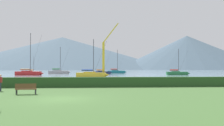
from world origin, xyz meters
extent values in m
plane|color=#3D602D|center=(0.00, 0.00, 0.00)|extent=(1000.00, 1000.00, 0.00)
cube|color=gray|center=(0.00, 137.00, 0.00)|extent=(320.00, 246.00, 0.00)
cube|color=#284C23|center=(0.00, 11.00, 0.59)|extent=(80.00, 1.20, 1.18)
cube|color=#19707A|center=(11.53, 82.14, 0.55)|extent=(7.29, 3.52, 1.10)
cone|color=#19707A|center=(15.47, 81.48, 0.55)|extent=(1.34, 1.12, 0.93)
cube|color=#16646E|center=(11.13, 82.21, 0.95)|extent=(2.84, 2.09, 0.70)
cylinder|color=#333338|center=(12.12, 82.04, 5.22)|extent=(0.14, 0.14, 9.23)
cylinder|color=#333338|center=(10.57, 82.30, 1.70)|extent=(3.12, 0.64, 0.12)
cylinder|color=red|center=(10.57, 82.30, 1.70)|extent=(2.71, 0.88, 0.44)
cylinder|color=#333338|center=(13.75, 81.77, 4.99)|extent=(3.28, 0.58, 8.78)
cube|color=navy|center=(5.22, 70.90, 0.48)|extent=(6.19, 2.31, 0.96)
cone|color=navy|center=(8.71, 70.78, 0.48)|extent=(1.08, 0.85, 0.82)
cube|color=#1B2449|center=(4.87, 70.91, 0.83)|extent=(2.32, 1.55, 0.61)
cylinder|color=#333338|center=(5.74, 70.88, 4.77)|extent=(0.12, 0.12, 8.49)
cylinder|color=#333338|center=(4.37, 70.92, 1.49)|extent=(2.76, 0.20, 0.10)
cylinder|color=orange|center=(4.37, 70.92, 1.49)|extent=(2.35, 0.46, 0.38)
cylinder|color=#333338|center=(7.18, 70.83, 4.56)|extent=(2.91, 0.13, 8.07)
cube|color=red|center=(-17.79, 57.47, 0.59)|extent=(7.71, 3.53, 1.17)
cone|color=red|center=(-13.58, 56.90, 0.59)|extent=(1.40, 1.16, 0.99)
cube|color=#A52020|center=(-18.21, 57.53, 1.01)|extent=(2.98, 2.14, 0.74)
cylinder|color=#333338|center=(-17.16, 57.38, 6.81)|extent=(0.15, 0.15, 12.33)
cylinder|color=#333338|center=(-18.82, 57.61, 1.81)|extent=(3.33, 0.58, 0.13)
cylinder|color=tan|center=(-18.82, 57.61, 1.81)|extent=(2.88, 0.85, 0.47)
cylinder|color=#333338|center=(-15.42, 57.15, 6.50)|extent=(3.51, 0.51, 11.72)
cube|color=#9E9EA3|center=(-11.41, 76.72, 0.60)|extent=(7.81, 3.44, 1.19)
cone|color=#9E9EA3|center=(-7.12, 76.22, 0.60)|extent=(1.40, 1.15, 1.01)
cube|color=gray|center=(-11.84, 76.77, 1.03)|extent=(3.00, 2.13, 0.76)
cylinder|color=#333338|center=(-10.77, 76.64, 5.54)|extent=(0.15, 0.15, 9.77)
cylinder|color=#333338|center=(-12.46, 76.84, 1.84)|extent=(3.39, 0.52, 0.13)
cylinder|color=#2D7542|center=(-12.46, 76.84, 1.84)|extent=(2.93, 0.80, 0.48)
cylinder|color=#333338|center=(-9.00, 76.44, 5.29)|extent=(3.57, 0.45, 9.29)
cube|color=gold|center=(1.64, 41.76, 0.56)|extent=(7.38, 3.81, 1.11)
cone|color=gold|center=(5.58, 40.94, 0.56)|extent=(1.37, 1.17, 0.94)
cube|color=gold|center=(1.25, 41.85, 0.96)|extent=(2.91, 2.19, 0.70)
cylinder|color=#333338|center=(2.23, 41.64, 5.00)|extent=(0.14, 0.14, 8.79)
cylinder|color=#333338|center=(0.68, 41.97, 1.71)|extent=(3.12, 0.77, 0.12)
cylinder|color=#2847A3|center=(0.68, 41.97, 1.71)|extent=(2.73, 0.99, 0.44)
cylinder|color=#333338|center=(3.86, 41.30, 4.78)|extent=(3.28, 0.72, 8.36)
cube|color=#236B38|center=(28.80, 57.24, 0.52)|extent=(6.73, 3.00, 1.02)
cone|color=#236B38|center=(32.49, 56.79, 0.52)|extent=(1.21, 1.00, 0.87)
cube|color=#206032|center=(28.43, 57.29, 0.89)|extent=(2.59, 1.84, 0.65)
cylinder|color=#333338|center=(29.36, 57.17, 4.49)|extent=(0.13, 0.13, 7.85)
cylinder|color=#333338|center=(27.90, 57.35, 1.58)|extent=(2.92, 0.47, 0.11)
cylinder|color=red|center=(27.90, 57.35, 1.58)|extent=(2.52, 0.71, 0.41)
cylinder|color=#333338|center=(30.88, 56.99, 4.29)|extent=(3.07, 0.40, 7.47)
cube|color=white|center=(-23.69, 86.29, 0.45)|extent=(5.94, 3.21, 0.89)
cone|color=white|center=(-20.55, 85.53, 0.45)|extent=(1.12, 0.96, 0.75)
cube|color=silver|center=(-24.00, 86.37, 0.77)|extent=(2.36, 1.81, 0.56)
cylinder|color=#333338|center=(-23.22, 86.18, 3.80)|extent=(0.11, 0.11, 6.62)
cylinder|color=#333338|center=(-24.45, 86.48, 1.38)|extent=(2.49, 0.69, 0.10)
cylinder|color=orange|center=(-24.45, 86.48, 1.38)|extent=(2.18, 0.85, 0.35)
cylinder|color=#333338|center=(-21.93, 85.86, 3.63)|extent=(2.61, 0.66, 6.30)
cube|color=brown|center=(-3.49, 3.41, 0.45)|extent=(1.78, 0.59, 0.06)
cube|color=brown|center=(-3.47, 3.23, 0.73)|extent=(1.75, 0.27, 0.45)
cylinder|color=#333338|center=(-2.71, 3.64, 0.23)|extent=(0.08, 0.08, 0.45)
cylinder|color=#333338|center=(-4.29, 3.51, 0.23)|extent=(0.08, 0.08, 0.45)
cylinder|color=#333338|center=(-2.68, 3.31, 0.23)|extent=(0.08, 0.08, 0.45)
cylinder|color=#333338|center=(-4.27, 3.18, 0.23)|extent=(0.08, 0.08, 0.45)
cylinder|color=#2D3347|center=(-6.86, 6.48, 0.42)|extent=(0.14, 0.14, 0.85)
cylinder|color=#2D3347|center=(-6.87, 6.66, 0.42)|extent=(0.14, 0.14, 0.85)
cylinder|color=maroon|center=(-6.86, 6.57, 1.12)|extent=(0.36, 0.36, 0.55)
cylinder|color=maroon|center=(-6.85, 6.34, 1.15)|extent=(0.09, 0.09, 0.50)
cylinder|color=maroon|center=(-6.87, 6.81, 1.15)|extent=(0.09, 0.09, 0.50)
sphere|color=tan|center=(-6.86, 6.57, 1.54)|extent=(0.22, 0.22, 0.22)
cube|color=#333338|center=(5.65, 66.99, 0.40)|extent=(2.00, 2.00, 0.80)
cube|color=gold|center=(5.65, 66.99, 6.05)|extent=(0.80, 0.80, 10.51)
cube|color=gold|center=(8.27, 66.99, 14.73)|extent=(5.51, 0.36, 7.07)
cone|color=#425666|center=(-49.47, 377.87, 26.03)|extent=(354.17, 354.17, 52.05)
cone|color=#425666|center=(128.14, 300.27, 22.91)|extent=(194.81, 194.81, 45.82)
camera|label=1|loc=(2.43, -18.02, 2.32)|focal=38.60mm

